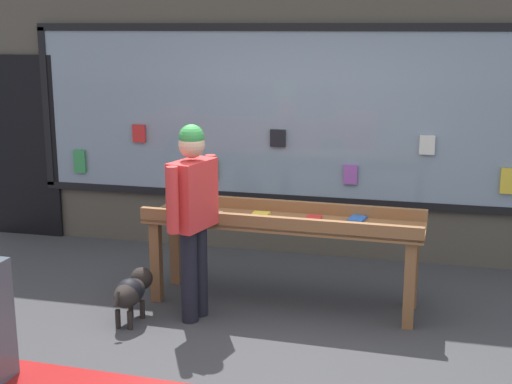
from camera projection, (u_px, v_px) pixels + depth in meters
The scene contains 5 objects.
ground_plane at pixel (260, 344), 5.55m from camera, with size 40.00×40.00×0.00m, color #38383A.
shopfront_facade at pixel (308, 91), 7.42m from camera, with size 7.79×0.29×3.56m.
display_table_main at pixel (283, 228), 6.20m from camera, with size 2.43×0.69×0.88m.
person_browsing at pixel (193, 208), 5.83m from camera, with size 0.32×0.64×1.65m.
small_dog at pixel (132, 291), 5.92m from camera, with size 0.23×0.61×0.40m.
Camera 1 is at (1.20, -4.99, 2.42)m, focal length 50.00 mm.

